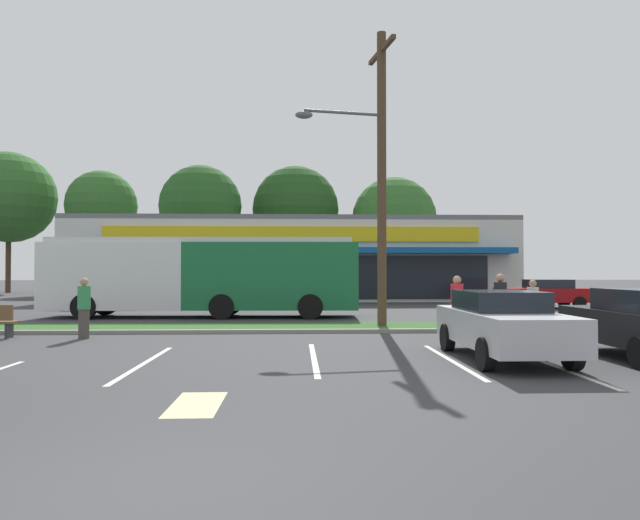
{
  "coord_description": "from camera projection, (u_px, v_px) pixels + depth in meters",
  "views": [
    {
      "loc": [
        1.5,
        -4.84,
        1.9
      ],
      "look_at": [
        2.42,
        18.1,
        2.35
      ],
      "focal_mm": 32.29,
      "sensor_mm": 36.0,
      "label": 1
    }
  ],
  "objects": [
    {
      "name": "tree_left",
      "position": [
        101.0,
        206.0,
        49.27
      ],
      "size": [
        5.98,
        5.98,
        10.53
      ],
      "color": "#473323",
      "rests_on": "ground_plane"
    },
    {
      "name": "grass_median",
      "position": [
        251.0,
        328.0,
        18.72
      ],
      "size": [
        56.0,
        2.2,
        0.12
      ],
      "primitive_type": "cube",
      "color": "#2D5B23",
      "rests_on": "ground_plane"
    },
    {
      "name": "curb_lip",
      "position": [
        248.0,
        331.0,
        17.5
      ],
      "size": [
        56.0,
        0.24,
        0.12
      ],
      "primitive_type": "cube",
      "color": "gray",
      "rests_on": "ground_plane"
    },
    {
      "name": "lot_arrow",
      "position": [
        196.0,
        404.0,
        8.18
      ],
      "size": [
        0.7,
        1.6,
        0.01
      ],
      "primitive_type": "cube",
      "color": "beige",
      "rests_on": "ground_plane"
    },
    {
      "name": "tree_mid",
      "position": [
        296.0,
        210.0,
        49.66
      ],
      "size": [
        7.45,
        7.45,
        10.97
      ],
      "color": "#473323",
      "rests_on": "ground_plane"
    },
    {
      "name": "pedestrian_by_pole",
      "position": [
        457.0,
        307.0,
        16.36
      ],
      "size": [
        0.36,
        0.36,
        1.77
      ],
      "rotation": [
        0.0,
        0.0,
        3.44
      ],
      "color": "#1E2338",
      "rests_on": "ground_plane"
    },
    {
      "name": "parking_stripe_3",
      "position": [
        451.0,
        360.0,
        12.19
      ],
      "size": [
        0.12,
        4.8,
        0.01
      ],
      "primitive_type": "cube",
      "color": "silver",
      "rests_on": "ground_plane"
    },
    {
      "name": "pedestrian_far",
      "position": [
        500.0,
        305.0,
        16.71
      ],
      "size": [
        0.37,
        0.37,
        1.82
      ],
      "rotation": [
        0.0,
        0.0,
        3.17
      ],
      "color": "#1E2338",
      "rests_on": "ground_plane"
    },
    {
      "name": "storefront_building",
      "position": [
        293.0,
        260.0,
        41.27
      ],
      "size": [
        28.5,
        14.29,
        5.38
      ],
      "color": "beige",
      "rests_on": "ground_plane"
    },
    {
      "name": "utility_pole",
      "position": [
        377.0,
        170.0,
        18.8
      ],
      "size": [
        3.12,
        2.39,
        9.76
      ],
      "color": "#4C3826",
      "rests_on": "ground_plane"
    },
    {
      "name": "city_bus",
      "position": [
        203.0,
        274.0,
        23.77
      ],
      "size": [
        12.78,
        2.93,
        3.25
      ],
      "rotation": [
        0.0,
        0.0,
        3.12
      ],
      "color": "#196638",
      "rests_on": "ground_plane"
    },
    {
      "name": "tree_mid_left",
      "position": [
        201.0,
        206.0,
        46.9
      ],
      "size": [
        6.68,
        6.68,
        10.54
      ],
      "color": "#473323",
      "rests_on": "ground_plane"
    },
    {
      "name": "parking_stripe_4",
      "position": [
        555.0,
        366.0,
        11.45
      ],
      "size": [
        0.12,
        4.8,
        0.01
      ],
      "primitive_type": "cube",
      "color": "silver",
      "rests_on": "ground_plane"
    },
    {
      "name": "car_0",
      "position": [
        544.0,
        293.0,
        29.4
      ],
      "size": [
        4.68,
        1.89,
        1.47
      ],
      "rotation": [
        0.0,
        0.0,
        3.14
      ],
      "color": "maroon",
      "rests_on": "ground_plane"
    },
    {
      "name": "tree_far_left",
      "position": [
        9.0,
        197.0,
        50.73
      ],
      "size": [
        8.0,
        8.0,
        12.42
      ],
      "color": "#473323",
      "rests_on": "ground_plane"
    },
    {
      "name": "car_1",
      "position": [
        104.0,
        293.0,
        29.32
      ],
      "size": [
        4.42,
        1.88,
        1.48
      ],
      "color": "navy",
      "rests_on": "ground_plane"
    },
    {
      "name": "tree_mid_right",
      "position": [
        394.0,
        219.0,
        48.4
      ],
      "size": [
        7.09,
        7.09,
        9.82
      ],
      "color": "#473323",
      "rests_on": "ground_plane"
    },
    {
      "name": "car_3",
      "position": [
        502.0,
        324.0,
        12.37
      ],
      "size": [
        1.9,
        4.49,
        1.46
      ],
      "rotation": [
        0.0,
        0.0,
        -1.57
      ],
      "color": "#B7B7BC",
      "rests_on": "ground_plane"
    },
    {
      "name": "pedestrian_mid",
      "position": [
        84.0,
        308.0,
        16.16
      ],
      "size": [
        0.34,
        0.34,
        1.71
      ],
      "rotation": [
        0.0,
        0.0,
        4.8
      ],
      "color": "#47423D",
      "rests_on": "ground_plane"
    },
    {
      "name": "ground_plane",
      "position": [
        115.0,
        501.0,
        4.73
      ],
      "size": [
        240.0,
        240.0,
        0.0
      ],
      "primitive_type": "plane",
      "color": "#38383A"
    },
    {
      "name": "pedestrian_near_bench",
      "position": [
        533.0,
        308.0,
        16.86
      ],
      "size": [
        0.33,
        0.33,
        1.64
      ],
      "rotation": [
        0.0,
        0.0,
        1.22
      ],
      "color": "#47423D",
      "rests_on": "ground_plane"
    },
    {
      "name": "parking_stripe_2",
      "position": [
        314.0,
        358.0,
        12.48
      ],
      "size": [
        0.12,
        4.8,
        0.01
      ],
      "primitive_type": "cube",
      "color": "silver",
      "rests_on": "ground_plane"
    },
    {
      "name": "parking_stripe_1",
      "position": [
        144.0,
        363.0,
        11.82
      ],
      "size": [
        0.12,
        4.8,
        0.01
      ],
      "primitive_type": "cube",
      "color": "silver",
      "rests_on": "ground_plane"
    }
  ]
}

